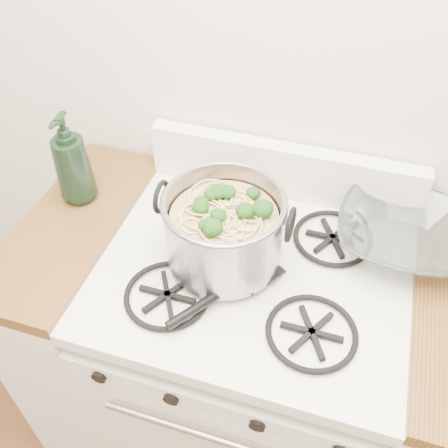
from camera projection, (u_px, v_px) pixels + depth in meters
The scene contains 6 objects.
gas_range at pixel (247, 365), 1.56m from camera, with size 0.76×0.66×0.92m.
counter_left at pixel (101, 319), 1.65m from camera, with size 0.25×0.65×0.92m.
stock_pot at pixel (224, 230), 1.17m from camera, with size 0.32×0.29×0.19m.
spatula at pixel (257, 270), 1.19m from camera, with size 0.29×0.31×0.02m, color black, non-canonical shape.
glass_bowl at pixel (399, 240), 1.25m from camera, with size 0.13×0.13×0.03m, color white.
bottle at pixel (71, 159), 1.30m from camera, with size 0.10×0.10×0.26m, color black.
Camera 1 is at (0.17, 0.48, 1.85)m, focal length 40.00 mm.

